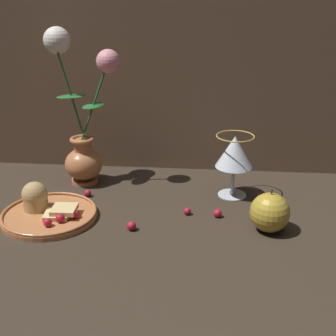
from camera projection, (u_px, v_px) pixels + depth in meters
ground_plane at (152, 210)px, 1.05m from camera, size 2.40×2.40×0.00m
vase at (82, 126)px, 1.14m from camera, size 0.18×0.10×0.38m
plate_with_pastries at (46, 210)px, 1.01m from camera, size 0.21×0.21×0.07m
wine_glass at (234, 154)px, 1.08m from camera, size 0.09×0.09×0.15m
apple_beside_vase at (270, 212)px, 0.95m from camera, size 0.08×0.08×0.09m
berry_near_plate at (268, 207)px, 1.04m from camera, size 0.02×0.02×0.02m
berry_front_center at (187, 211)px, 1.02m from camera, size 0.02×0.02×0.02m
berry_by_glass_stem at (218, 213)px, 1.01m from camera, size 0.02×0.02×0.02m
berry_under_candlestick at (132, 226)px, 0.96m from camera, size 0.02×0.02×0.02m
berry_far_right at (88, 193)px, 1.11m from camera, size 0.02×0.02×0.02m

